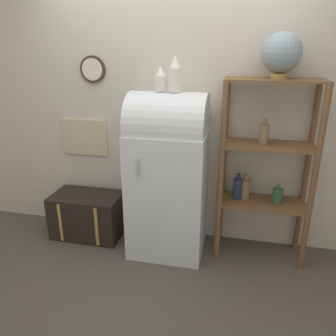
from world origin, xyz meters
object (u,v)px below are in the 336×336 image
Objects in this scene: globe at (282,53)px; vase_left at (161,80)px; refrigerator at (168,173)px; suitcase_trunk at (88,215)px; vase_center at (175,75)px.

globe is 1.75× the size of vase_left.
refrigerator reaches higher than suitcase_trunk.
refrigerator is 2.16× the size of suitcase_trunk.
refrigerator is at bearing 7.44° from vase_left.
suitcase_trunk is 1.69m from vase_center.
globe reaches higher than vase_center.
vase_center is at bearing -1.58° from vase_left.
globe reaches higher than vase_left.
vase_left is 0.13m from vase_center.
vase_center reaches higher than suitcase_trunk.
globe is at bearing 6.45° from refrigerator.
vase_center is at bearing -172.30° from globe.
vase_center is at bearing -3.83° from suitcase_trunk.
globe is (0.88, 0.10, 1.03)m from refrigerator.
suitcase_trunk is 3.48× the size of vase_left.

